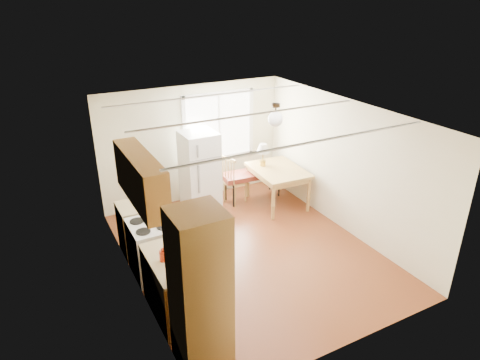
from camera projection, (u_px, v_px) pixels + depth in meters
room_shell at (251, 187)px, 7.06m from camera, size 4.60×5.60×2.62m
kitchen_run at (165, 255)px, 5.98m from camera, size 0.65×3.40×2.20m
window_unit at (219, 127)px, 9.19m from camera, size 1.64×0.05×1.51m
pendant_light at (275, 118)px, 7.28m from camera, size 0.26×0.26×0.40m
refrigerator at (200, 172)px, 8.75m from camera, size 0.69×0.72×1.67m
bench at (253, 175)px, 9.30m from camera, size 1.39×0.60×0.63m
dining_table at (278, 173)px, 8.99m from camera, size 1.04×1.35×0.81m
chair at (231, 177)px, 9.04m from camera, size 0.51×0.50×1.07m
table_lamp at (263, 150)px, 8.97m from camera, size 0.28×0.28×0.49m
coffee_maker at (182, 269)px, 5.34m from camera, size 0.23×0.27×0.38m
kettle at (163, 255)px, 5.72m from camera, size 0.10×0.10×0.20m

